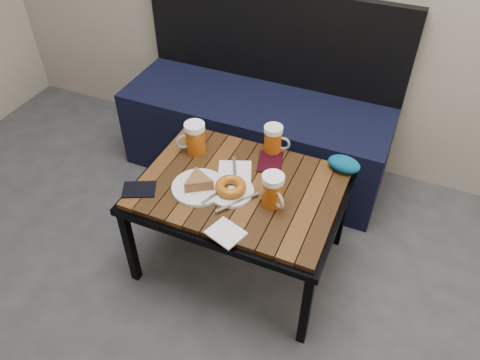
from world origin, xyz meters
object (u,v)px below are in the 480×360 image
at_px(passport_burgundy, 270,162).
at_px(beer_mug_centre, 274,139).
at_px(beer_mug_right, 273,190).
at_px(plate_bagel, 231,189).
at_px(beer_mug_left, 195,138).
at_px(bench, 257,126).
at_px(cafe_table, 240,193).
at_px(plate_pie, 198,184).
at_px(knit_pouch, 344,164).
at_px(passport_navy, 139,189).

bearing_deg(passport_burgundy, beer_mug_centre, 87.18).
distance_m(beer_mug_right, plate_bagel, 0.18).
bearing_deg(plate_bagel, beer_mug_right, 2.57).
bearing_deg(beer_mug_left, bench, -134.38).
bearing_deg(bench, cafe_table, -74.40).
bearing_deg(beer_mug_centre, beer_mug_left, -162.46).
bearing_deg(plate_bagel, bench, 103.19).
xyz_separation_m(bench, passport_burgundy, (0.25, -0.49, 0.20)).
height_order(plate_pie, knit_pouch, same).
bearing_deg(plate_pie, plate_bagel, 13.25).
height_order(plate_bagel, passport_burgundy, plate_bagel).
bearing_deg(cafe_table, beer_mug_right, -16.54).
relative_size(beer_mug_left, passport_navy, 1.10).
relative_size(bench, beer_mug_centre, 10.80).
relative_size(cafe_table, beer_mug_left, 5.89).
bearing_deg(plate_pie, passport_navy, -154.76).
relative_size(cafe_table, plate_pie, 3.87).
distance_m(cafe_table, plate_bagel, 0.09).
xyz_separation_m(beer_mug_left, passport_navy, (-0.09, -0.31, -0.07)).
height_order(plate_bagel, passport_navy, plate_bagel).
distance_m(beer_mug_right, passport_navy, 0.54).
height_order(bench, passport_burgundy, bench).
height_order(cafe_table, plate_bagel, plate_bagel).
bearing_deg(cafe_table, plate_pie, -149.88).
xyz_separation_m(bench, beer_mug_right, (0.34, -0.72, 0.27)).
height_order(beer_mug_centre, passport_navy, beer_mug_centre).
distance_m(beer_mug_centre, passport_navy, 0.61).
bearing_deg(plate_bagel, beer_mug_left, 143.86).
height_order(beer_mug_left, passport_navy, beer_mug_left).
bearing_deg(passport_burgundy, plate_bagel, -123.88).
bearing_deg(cafe_table, passport_burgundy, 70.90).
bearing_deg(passport_navy, beer_mug_right, 79.58).
height_order(bench, knit_pouch, bench).
distance_m(bench, beer_mug_centre, 0.54).
bearing_deg(beer_mug_left, beer_mug_centre, 166.84).
bearing_deg(bench, plate_bagel, -76.81).
relative_size(bench, cafe_table, 1.67).
distance_m(bench, plate_bagel, 0.78).
bearing_deg(cafe_table, bench, 105.60).
height_order(beer_mug_right, passport_burgundy, beer_mug_right).
xyz_separation_m(cafe_table, beer_mug_centre, (0.05, 0.26, 0.11)).
relative_size(plate_pie, passport_navy, 1.68).
height_order(beer_mug_centre, plate_pie, beer_mug_centre).
xyz_separation_m(cafe_table, beer_mug_right, (0.16, -0.05, 0.11)).
xyz_separation_m(beer_mug_left, beer_mug_right, (0.42, -0.17, -0.00)).
height_order(passport_burgundy, knit_pouch, knit_pouch).
distance_m(cafe_table, plate_pie, 0.18).
bearing_deg(beer_mug_right, plate_pie, -132.10).
distance_m(plate_bagel, passport_navy, 0.37).
xyz_separation_m(cafe_table, plate_pie, (-0.14, -0.08, 0.07)).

